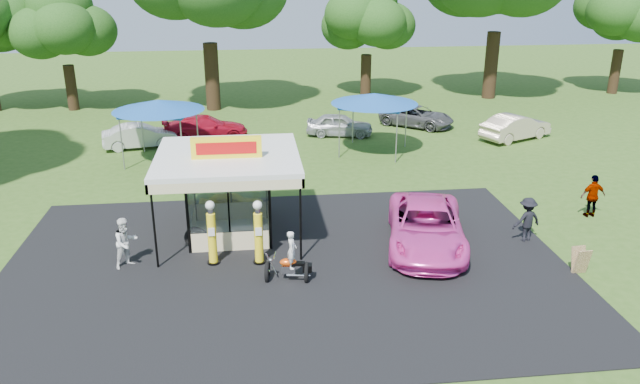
# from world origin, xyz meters

# --- Properties ---
(ground) EXTENTS (120.00, 120.00, 0.00)m
(ground) POSITION_xyz_m (0.00, 0.00, 0.00)
(ground) COLOR #32531A
(ground) RESTS_ON ground
(asphalt_apron) EXTENTS (20.00, 14.00, 0.04)m
(asphalt_apron) POSITION_xyz_m (0.00, 2.00, 0.02)
(asphalt_apron) COLOR black
(asphalt_apron) RESTS_ON ground
(gas_station_kiosk) EXTENTS (5.40, 5.40, 4.18)m
(gas_station_kiosk) POSITION_xyz_m (-2.00, 4.99, 1.78)
(gas_station_kiosk) COLOR white
(gas_station_kiosk) RESTS_ON ground
(gas_pump_left) EXTENTS (0.46, 0.46, 2.44)m
(gas_pump_left) POSITION_xyz_m (-2.60, 2.53, 1.17)
(gas_pump_left) COLOR black
(gas_pump_left) RESTS_ON ground
(gas_pump_right) EXTENTS (0.45, 0.45, 2.43)m
(gas_pump_right) POSITION_xyz_m (-0.96, 2.38, 1.16)
(gas_pump_right) COLOR black
(gas_pump_right) RESTS_ON ground
(motorcycle) EXTENTS (1.65, 0.95, 1.90)m
(motorcycle) POSITION_xyz_m (0.06, 0.99, 0.74)
(motorcycle) COLOR black
(motorcycle) RESTS_ON ground
(spare_tires) EXTENTS (0.99, 0.59, 0.85)m
(spare_tires) POSITION_xyz_m (-3.26, 3.94, 0.41)
(spare_tires) COLOR black
(spare_tires) RESTS_ON ground
(a_frame_sign) EXTENTS (0.55, 0.51, 0.95)m
(a_frame_sign) POSITION_xyz_m (10.11, 0.36, 0.48)
(a_frame_sign) COLOR #593819
(a_frame_sign) RESTS_ON ground
(kiosk_car) EXTENTS (2.82, 1.13, 0.96)m
(kiosk_car) POSITION_xyz_m (-2.00, 7.20, 0.48)
(kiosk_car) COLOR yellow
(kiosk_car) RESTS_ON ground
(pink_sedan) EXTENTS (4.02, 6.48, 1.67)m
(pink_sedan) POSITION_xyz_m (5.36, 3.05, 0.84)
(pink_sedan) COLOR #F542B5
(pink_sedan) RESTS_ON ground
(spectator_west) EXTENTS (1.14, 1.12, 1.86)m
(spectator_west) POSITION_xyz_m (-5.62, 2.71, 0.93)
(spectator_west) COLOR white
(spectator_west) RESTS_ON ground
(spectator_east_a) EXTENTS (1.28, 0.92, 1.80)m
(spectator_east_a) POSITION_xyz_m (9.35, 3.12, 0.90)
(spectator_east_a) COLOR black
(spectator_east_a) RESTS_ON ground
(spectator_east_b) EXTENTS (1.11, 0.51, 1.86)m
(spectator_east_b) POSITION_xyz_m (13.17, 5.17, 0.93)
(spectator_east_b) COLOR gray
(spectator_east_b) RESTS_ON ground
(bg_car_a) EXTENTS (4.43, 2.31, 1.39)m
(bg_car_a) POSITION_xyz_m (-7.46, 18.08, 0.70)
(bg_car_a) COLOR beige
(bg_car_a) RESTS_ON ground
(bg_car_b) EXTENTS (5.25, 2.57, 1.47)m
(bg_car_b) POSITION_xyz_m (-3.78, 19.40, 0.74)
(bg_car_b) COLOR #B30D24
(bg_car_b) RESTS_ON ground
(bg_car_c) EXTENTS (4.31, 2.39, 1.39)m
(bg_car_c) POSITION_xyz_m (4.44, 19.33, 0.69)
(bg_car_c) COLOR #A5A6A9
(bg_car_c) RESTS_ON ground
(bg_car_d) EXTENTS (5.17, 4.75, 1.34)m
(bg_car_d) POSITION_xyz_m (9.81, 21.06, 0.67)
(bg_car_d) COLOR #525254
(bg_car_d) RESTS_ON ground
(bg_car_e) EXTENTS (4.93, 3.50, 1.54)m
(bg_car_e) POSITION_xyz_m (14.94, 17.26, 0.77)
(bg_car_e) COLOR beige
(bg_car_e) RESTS_ON ground
(tent_west) EXTENTS (4.83, 4.83, 3.37)m
(tent_west) POSITION_xyz_m (-5.86, 15.28, 3.05)
(tent_west) COLOR gray
(tent_west) RESTS_ON ground
(tent_east) EXTENTS (4.83, 4.83, 3.38)m
(tent_east) POSITION_xyz_m (5.82, 15.61, 3.06)
(tent_east) COLOR gray
(tent_east) RESTS_ON ground
(oak_far_b) EXTENTS (7.51, 7.51, 8.96)m
(oak_far_b) POSITION_xyz_m (-13.80, 28.69, 5.72)
(oak_far_b) COLOR black
(oak_far_b) RESTS_ON ground
(oak_far_d) EXTENTS (7.70, 7.70, 9.17)m
(oak_far_d) POSITION_xyz_m (8.23, 30.92, 5.84)
(oak_far_d) COLOR black
(oak_far_d) RESTS_ON ground
(oak_far_f) EXTENTS (7.95, 7.95, 9.57)m
(oak_far_f) POSITION_xyz_m (28.59, 29.79, 6.15)
(oak_far_f) COLOR black
(oak_far_f) RESTS_ON ground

